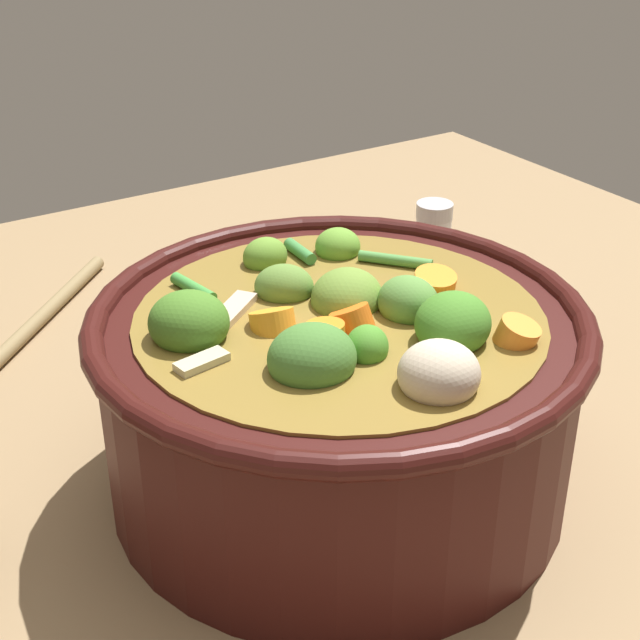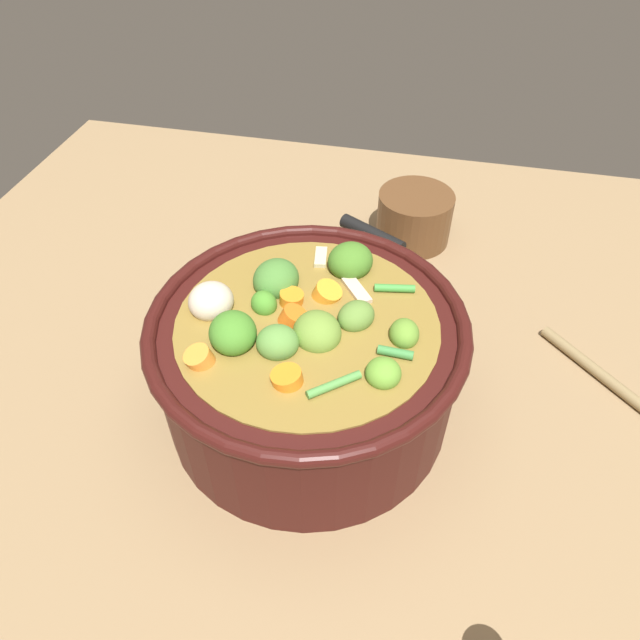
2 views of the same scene
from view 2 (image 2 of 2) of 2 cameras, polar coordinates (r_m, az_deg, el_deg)
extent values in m
plane|color=#8C704C|center=(0.61, -1.09, -8.19)|extent=(1.10, 1.10, 0.00)
cylinder|color=#38110F|center=(0.57, -1.17, -4.58)|extent=(0.28, 0.28, 0.12)
torus|color=#38110F|center=(0.53, -1.26, -0.36)|extent=(0.30, 0.30, 0.01)
cylinder|color=olive|center=(0.56, -1.18, -4.25)|extent=(0.24, 0.24, 0.11)
ellipsoid|color=#598D3D|center=(0.50, -4.18, -2.23)|extent=(0.04, 0.04, 0.03)
ellipsoid|color=#447825|center=(0.58, 3.00, 5.81)|extent=(0.06, 0.06, 0.04)
ellipsoid|color=#448228|center=(0.51, -8.55, -1.25)|extent=(0.06, 0.06, 0.03)
ellipsoid|color=#639A32|center=(0.48, 6.23, -5.22)|extent=(0.04, 0.04, 0.02)
ellipsoid|color=olive|center=(0.51, -0.28, -1.24)|extent=(0.06, 0.06, 0.04)
ellipsoid|color=#467B32|center=(0.56, -4.33, 4.00)|extent=(0.05, 0.06, 0.04)
ellipsoid|color=olive|center=(0.52, 3.56, 0.35)|extent=(0.05, 0.05, 0.03)
ellipsoid|color=#478929|center=(0.54, -5.52, 1.60)|extent=(0.04, 0.04, 0.02)
ellipsoid|color=olive|center=(0.51, 8.31, -1.10)|extent=(0.03, 0.03, 0.02)
cylinder|color=orange|center=(0.53, -2.59, 0.45)|extent=(0.03, 0.03, 0.02)
cylinder|color=orange|center=(0.55, 0.69, 2.59)|extent=(0.03, 0.03, 0.02)
cylinder|color=orange|center=(0.54, -2.82, 1.98)|extent=(0.03, 0.03, 0.02)
cylinder|color=orange|center=(0.50, -11.69, -3.81)|extent=(0.04, 0.03, 0.02)
cylinder|color=orange|center=(0.48, -3.09, -5.84)|extent=(0.03, 0.03, 0.02)
ellipsoid|color=beige|center=(0.54, -10.82, 1.48)|extent=(0.05, 0.05, 0.03)
cylinder|color=#3F923A|center=(0.56, 7.33, 3.11)|extent=(0.04, 0.01, 0.01)
cylinder|color=#3E853F|center=(0.50, 7.41, -3.19)|extent=(0.03, 0.01, 0.01)
cylinder|color=#509342|center=(0.47, 1.38, -6.35)|extent=(0.04, 0.04, 0.01)
cube|color=beige|center=(0.59, 0.08, 6.18)|extent=(0.02, 0.03, 0.01)
cube|color=beige|center=(0.55, 3.61, 2.91)|extent=(0.03, 0.04, 0.01)
cylinder|color=olive|center=(0.69, 27.28, -6.01)|extent=(0.15, 0.15, 0.01)
cylinder|color=brown|center=(0.81, 9.23, 9.92)|extent=(0.10, 0.10, 0.07)
cylinder|color=black|center=(0.73, 5.14, 8.39)|extent=(0.09, 0.06, 0.02)
camera|label=1|loc=(0.80, -29.91, 31.60)|focal=52.38mm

